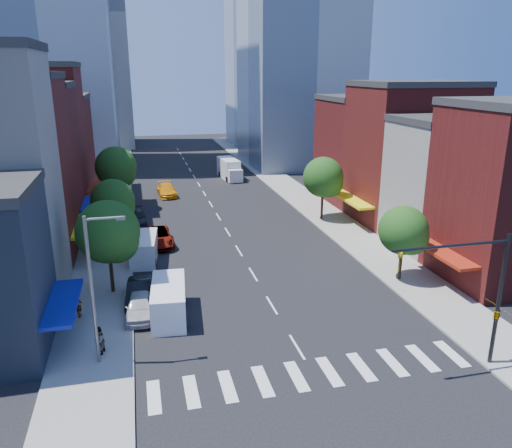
{
  "coord_description": "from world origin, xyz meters",
  "views": [
    {
      "loc": [
        -9.04,
        -26.32,
        16.7
      ],
      "look_at": [
        -0.14,
        10.42,
        5.0
      ],
      "focal_mm": 35.0,
      "sensor_mm": 36.0,
      "label": 1
    }
  ],
  "objects": [
    {
      "name": "sidewalk_right",
      "position": [
        12.5,
        40.0,
        0.07
      ],
      "size": [
        5.0,
        120.0,
        0.15
      ],
      "primitive_type": "cube",
      "color": "gray",
      "rests_on": "ground"
    },
    {
      "name": "tree_left_far",
      "position": [
        -11.35,
        35.92,
        5.2
      ],
      "size": [
        5.0,
        5.0,
        7.75
      ],
      "color": "black",
      "rests_on": "sidewalk_left"
    },
    {
      "name": "bldg_left_4",
      "position": [
        -21.0,
        37.5,
        8.5
      ],
      "size": [
        12.0,
        9.0,
        17.0
      ],
      "primitive_type": "cube",
      "color": "maroon",
      "rests_on": "ground"
    },
    {
      "name": "bldg_right_3",
      "position": [
        21.0,
        34.0,
        6.5
      ],
      "size": [
        12.0,
        10.0,
        13.0
      ],
      "primitive_type": "cube",
      "color": "#551615",
      "rests_on": "ground"
    },
    {
      "name": "parked_car_third",
      "position": [
        -7.5,
        21.59,
        0.83
      ],
      "size": [
        3.15,
        6.12,
        1.65
      ],
      "primitive_type": "imported",
      "rotation": [
        0.0,
        0.0,
        0.07
      ],
      "color": "#999999",
      "rests_on": "ground"
    },
    {
      "name": "cargo_van_near",
      "position": [
        -7.51,
        5.89,
        1.21
      ],
      "size": [
        2.78,
        5.92,
        2.45
      ],
      "rotation": [
        0.0,
        0.0,
        -0.09
      ],
      "color": "white",
      "rests_on": "ground"
    },
    {
      "name": "ground",
      "position": [
        0.0,
        0.0,
        0.0
      ],
      "size": [
        220.0,
        220.0,
        0.0
      ],
      "primitive_type": "plane",
      "color": "black",
      "rests_on": "ground"
    },
    {
      "name": "sidewalk_left",
      "position": [
        -12.5,
        40.0,
        0.07
      ],
      "size": [
        5.0,
        120.0,
        0.15
      ],
      "primitive_type": "cube",
      "color": "gray",
      "rests_on": "ground"
    },
    {
      "name": "tower_far_w",
      "position": [
        -18.0,
        95.0,
        28.0
      ],
      "size": [
        18.0,
        18.0,
        56.0
      ],
      "primitive_type": "cube",
      "color": "#9EA5AD",
      "rests_on": "ground"
    },
    {
      "name": "parked_car_second",
      "position": [
        -9.5,
        8.91,
        0.81
      ],
      "size": [
        2.17,
        5.05,
        1.62
      ],
      "primitive_type": "imported",
      "rotation": [
        0.0,
        0.0,
        -0.1
      ],
      "color": "black",
      "rests_on": "ground"
    },
    {
      "name": "taxi",
      "position": [
        -5.22,
        41.93,
        0.82
      ],
      "size": [
        2.7,
        5.8,
        1.64
      ],
      "primitive_type": "imported",
      "rotation": [
        0.0,
        0.0,
        0.07
      ],
      "color": "orange",
      "rests_on": "ground"
    },
    {
      "name": "tree_right_near",
      "position": [
        11.65,
        7.92,
        4.19
      ],
      "size": [
        4.0,
        4.0,
        6.2
      ],
      "color": "black",
      "rests_on": "sidewalk_right"
    },
    {
      "name": "pedestrian_near",
      "position": [
        -13.62,
        7.23,
        0.98
      ],
      "size": [
        0.44,
        0.64,
        1.67
      ],
      "primitive_type": "imported",
      "rotation": [
        0.0,
        0.0,
        1.5
      ],
      "color": "#999999",
      "rests_on": "sidewalk_left"
    },
    {
      "name": "traffic_car_far",
      "position": [
        7.61,
        59.11,
        0.73
      ],
      "size": [
        2.01,
        4.37,
        1.45
      ],
      "primitive_type": "imported",
      "rotation": [
        0.0,
        0.0,
        3.21
      ],
      "color": "#999999",
      "rests_on": "ground"
    },
    {
      "name": "cargo_van_far",
      "position": [
        -8.89,
        17.41,
        1.15
      ],
      "size": [
        2.72,
        5.64,
        2.32
      ],
      "rotation": [
        0.0,
        0.0,
        -0.1
      ],
      "color": "silver",
      "rests_on": "ground"
    },
    {
      "name": "bldg_left_5",
      "position": [
        -21.0,
        47.0,
        6.5
      ],
      "size": [
        12.0,
        10.0,
        13.0
      ],
      "primitive_type": "cube",
      "color": "#551615",
      "rests_on": "ground"
    },
    {
      "name": "bldg_right_1",
      "position": [
        21.0,
        15.0,
        6.0
      ],
      "size": [
        12.0,
        8.0,
        12.0
      ],
      "primitive_type": "cube",
      "color": "beige",
      "rests_on": "ground"
    },
    {
      "name": "tree_right_far",
      "position": [
        11.65,
        25.92,
        4.86
      ],
      "size": [
        4.6,
        4.6,
        7.2
      ],
      "color": "black",
      "rests_on": "sidewalk_right"
    },
    {
      "name": "bldg_left_3",
      "position": [
        -21.0,
        29.0,
        7.5
      ],
      "size": [
        12.0,
        8.0,
        15.0
      ],
      "primitive_type": "cube",
      "color": "#551615",
      "rests_on": "ground"
    },
    {
      "name": "crosswalk",
      "position": [
        0.0,
        -3.0,
        0.01
      ],
      "size": [
        19.0,
        3.0,
        0.01
      ],
      "primitive_type": "cube",
      "color": "silver",
      "rests_on": "ground"
    },
    {
      "name": "parked_car_rear",
      "position": [
        -9.5,
        29.05,
        0.77
      ],
      "size": [
        2.48,
        5.4,
        1.53
      ],
      "primitive_type": "imported",
      "rotation": [
        0.0,
        0.0,
        0.07
      ],
      "color": "black",
      "rests_on": "ground"
    },
    {
      "name": "pedestrian_far",
      "position": [
        -12.0,
        1.84,
        1.05
      ],
      "size": [
        0.93,
        1.04,
        1.79
      ],
      "primitive_type": "imported",
      "rotation": [
        0.0,
        0.0,
        -1.9
      ],
      "color": "#999999",
      "rests_on": "sidewalk_left"
    },
    {
      "name": "parked_car_front",
      "position": [
        -9.5,
        6.54,
        0.81
      ],
      "size": [
        2.31,
        4.88,
        1.61
      ],
      "primitive_type": "imported",
      "rotation": [
        0.0,
        0.0,
        -0.09
      ],
      "color": "silver",
      "rests_on": "ground"
    },
    {
      "name": "traffic_car_oncoming",
      "position": [
        6.04,
        49.78,
        0.69
      ],
      "size": [
        1.54,
        4.24,
        1.39
      ],
      "primitive_type": "imported",
      "rotation": [
        0.0,
        0.0,
        3.12
      ],
      "color": "black",
      "rests_on": "ground"
    },
    {
      "name": "streetlight",
      "position": [
        -11.81,
        1.0,
        5.28
      ],
      "size": [
        2.25,
        0.25,
        9.0
      ],
      "color": "slate",
      "rests_on": "sidewalk_left"
    },
    {
      "name": "bldg_right_2",
      "position": [
        21.0,
        24.0,
        7.5
      ],
      "size": [
        12.0,
        10.0,
        15.0
      ],
      "primitive_type": "cube",
      "color": "maroon",
      "rests_on": "ground"
    },
    {
      "name": "box_truck",
      "position": [
        5.39,
        51.28,
        1.47
      ],
      "size": [
        2.92,
        7.88,
        3.11
      ],
      "rotation": [
        0.0,
        0.0,
        0.08
      ],
      "color": "white",
      "rests_on": "ground"
    },
    {
      "name": "traffic_signal",
      "position": [
        9.94,
        -4.5,
        4.16
      ],
      "size": [
        7.24,
        2.24,
        8.0
      ],
      "color": "black",
      "rests_on": "sidewalk_right"
    },
    {
      "name": "tree_left_mid",
      "position": [
        -11.35,
        21.92,
        4.53
      ],
      "size": [
        4.2,
        4.2,
        6.65
      ],
      "color": "black",
      "rests_on": "sidewalk_left"
    },
    {
      "name": "tree_left_near",
      "position": [
        -11.35,
        10.92,
        4.87
      ],
      "size": [
        4.8,
        4.8,
        7.3
      ],
      "color": "black",
      "rests_on": "sidewalk_left"
    }
  ]
}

